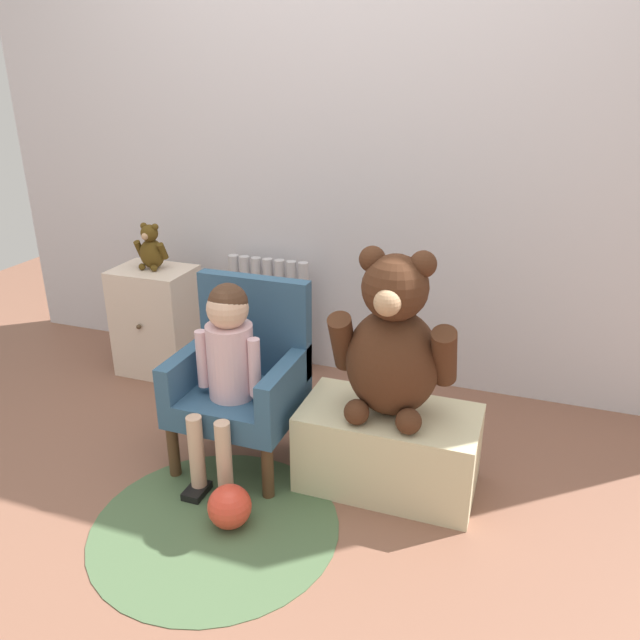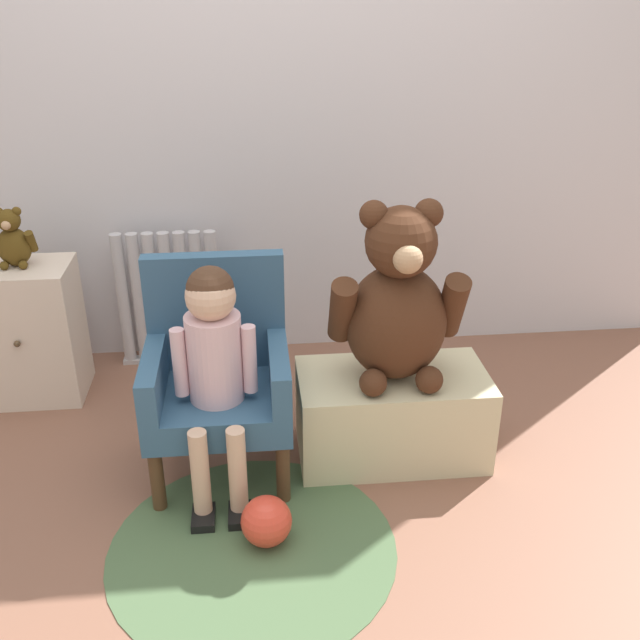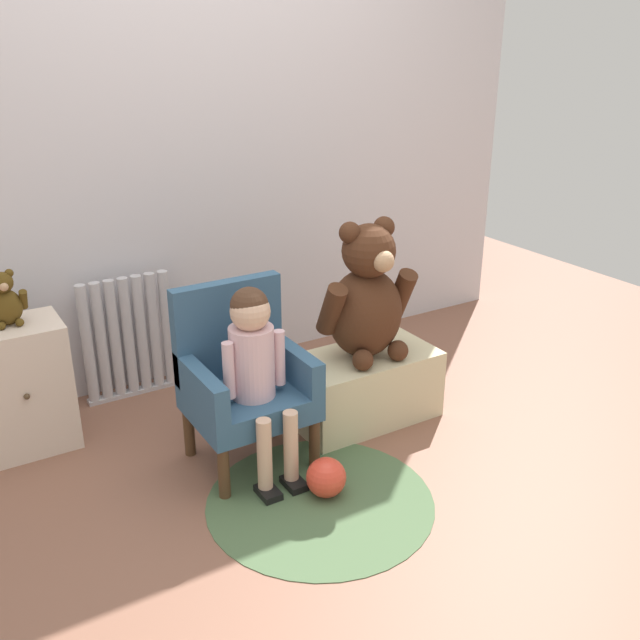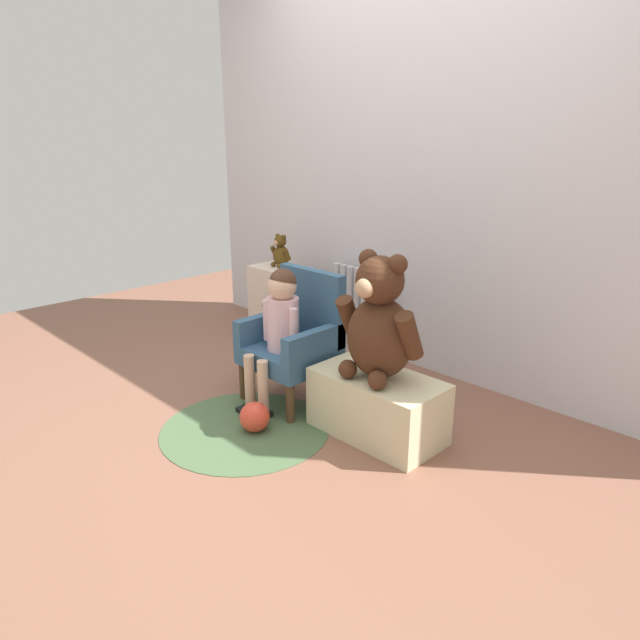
{
  "view_description": "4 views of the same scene",
  "coord_description": "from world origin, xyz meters",
  "px_view_note": "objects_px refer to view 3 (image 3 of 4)",
  "views": [
    {
      "loc": [
        0.82,
        -1.46,
        1.44
      ],
      "look_at": [
        0.14,
        0.46,
        0.61
      ],
      "focal_mm": 35.0,
      "sensor_mm": 36.0,
      "label": 1
    },
    {
      "loc": [
        -0.04,
        -1.58,
        1.49
      ],
      "look_at": [
        0.16,
        0.4,
        0.54
      ],
      "focal_mm": 40.0,
      "sensor_mm": 36.0,
      "label": 2
    },
    {
      "loc": [
        -1.2,
        -1.84,
        1.6
      ],
      "look_at": [
        0.19,
        0.45,
        0.51
      ],
      "focal_mm": 40.0,
      "sensor_mm": 36.0,
      "label": 3
    },
    {
      "loc": [
        1.97,
        -1.51,
        1.4
      ],
      "look_at": [
        0.05,
        0.4,
        0.51
      ],
      "focal_mm": 32.0,
      "sensor_mm": 36.0,
      "label": 4
    }
  ],
  "objects_px": {
    "child_armchair": "(243,377)",
    "toy_ball": "(326,477)",
    "floor_rug": "(320,501)",
    "small_dresser": "(21,387)",
    "low_bench": "(364,387)",
    "radiator": "(128,338)",
    "child_figure": "(255,356)",
    "large_teddy_bear": "(367,298)",
    "small_teddy_bear": "(5,301)"
  },
  "relations": [
    {
      "from": "toy_ball",
      "to": "child_figure",
      "type": "bearing_deg",
      "value": 114.99
    },
    {
      "from": "low_bench",
      "to": "large_teddy_bear",
      "type": "relative_size",
      "value": 1.06
    },
    {
      "from": "small_dresser",
      "to": "child_figure",
      "type": "xyz_separation_m",
      "value": [
        0.74,
        -0.65,
        0.22
      ]
    },
    {
      "from": "radiator",
      "to": "small_teddy_bear",
      "type": "xyz_separation_m",
      "value": [
        -0.51,
        -0.21,
        0.35
      ]
    },
    {
      "from": "child_figure",
      "to": "toy_ball",
      "type": "distance_m",
      "value": 0.52
    },
    {
      "from": "large_teddy_bear",
      "to": "toy_ball",
      "type": "relative_size",
      "value": 3.99
    },
    {
      "from": "small_dresser",
      "to": "large_teddy_bear",
      "type": "distance_m",
      "value": 1.45
    },
    {
      "from": "low_bench",
      "to": "floor_rug",
      "type": "xyz_separation_m",
      "value": [
        -0.49,
        -0.43,
        -0.15
      ]
    },
    {
      "from": "small_dresser",
      "to": "low_bench",
      "type": "relative_size",
      "value": 0.85
    },
    {
      "from": "small_dresser",
      "to": "low_bench",
      "type": "bearing_deg",
      "value": -22.05
    },
    {
      "from": "small_dresser",
      "to": "low_bench",
      "type": "xyz_separation_m",
      "value": [
        1.32,
        -0.53,
        -0.12
      ]
    },
    {
      "from": "small_teddy_bear",
      "to": "floor_rug",
      "type": "relative_size",
      "value": 0.26
    },
    {
      "from": "small_teddy_bear",
      "to": "toy_ball",
      "type": "xyz_separation_m",
      "value": [
        0.87,
        -0.94,
        -0.56
      ]
    },
    {
      "from": "child_figure",
      "to": "child_armchair",
      "type": "bearing_deg",
      "value": 90.0
    },
    {
      "from": "child_armchair",
      "to": "small_dresser",
      "type": "bearing_deg",
      "value": 144.22
    },
    {
      "from": "small_dresser",
      "to": "child_armchair",
      "type": "xyz_separation_m",
      "value": [
        0.74,
        -0.53,
        0.08
      ]
    },
    {
      "from": "child_figure",
      "to": "large_teddy_bear",
      "type": "bearing_deg",
      "value": 10.72
    },
    {
      "from": "radiator",
      "to": "child_figure",
      "type": "distance_m",
      "value": 0.92
    },
    {
      "from": "child_figure",
      "to": "large_teddy_bear",
      "type": "relative_size",
      "value": 1.25
    },
    {
      "from": "child_figure",
      "to": "small_teddy_bear",
      "type": "height_order",
      "value": "small_teddy_bear"
    },
    {
      "from": "child_armchair",
      "to": "floor_rug",
      "type": "relative_size",
      "value": 0.85
    },
    {
      "from": "large_teddy_bear",
      "to": "small_teddy_bear",
      "type": "relative_size",
      "value": 2.7
    },
    {
      "from": "low_bench",
      "to": "floor_rug",
      "type": "height_order",
      "value": "low_bench"
    },
    {
      "from": "low_bench",
      "to": "child_armchair",
      "type": "bearing_deg",
      "value": 179.94
    },
    {
      "from": "radiator",
      "to": "small_dresser",
      "type": "distance_m",
      "value": 0.56
    },
    {
      "from": "child_figure",
      "to": "large_teddy_bear",
      "type": "distance_m",
      "value": 0.59
    },
    {
      "from": "child_figure",
      "to": "floor_rug",
      "type": "height_order",
      "value": "child_figure"
    },
    {
      "from": "small_teddy_bear",
      "to": "toy_ball",
      "type": "relative_size",
      "value": 1.48
    },
    {
      "from": "child_figure",
      "to": "low_bench",
      "type": "distance_m",
      "value": 0.68
    },
    {
      "from": "small_dresser",
      "to": "radiator",
      "type": "bearing_deg",
      "value": 23.08
    },
    {
      "from": "toy_ball",
      "to": "child_armchair",
      "type": "bearing_deg",
      "value": 108.45
    },
    {
      "from": "large_teddy_bear",
      "to": "toy_ball",
      "type": "bearing_deg",
      "value": -138.13
    },
    {
      "from": "child_armchair",
      "to": "large_teddy_bear",
      "type": "distance_m",
      "value": 0.62
    },
    {
      "from": "floor_rug",
      "to": "radiator",
      "type": "bearing_deg",
      "value": 105.03
    },
    {
      "from": "child_armchair",
      "to": "toy_ball",
      "type": "distance_m",
      "value": 0.5
    },
    {
      "from": "child_armchair",
      "to": "large_teddy_bear",
      "type": "relative_size",
      "value": 1.19
    },
    {
      "from": "radiator",
      "to": "child_armchair",
      "type": "distance_m",
      "value": 0.79
    },
    {
      "from": "child_armchair",
      "to": "toy_ball",
      "type": "relative_size",
      "value": 4.74
    },
    {
      "from": "large_teddy_bear",
      "to": "small_teddy_bear",
      "type": "xyz_separation_m",
      "value": [
        -1.31,
        0.55,
        0.07
      ]
    },
    {
      "from": "radiator",
      "to": "child_armchair",
      "type": "bearing_deg",
      "value": -73.24
    },
    {
      "from": "child_armchair",
      "to": "floor_rug",
      "type": "bearing_deg",
      "value": -78.06
    },
    {
      "from": "child_armchair",
      "to": "low_bench",
      "type": "height_order",
      "value": "child_armchair"
    },
    {
      "from": "radiator",
      "to": "low_bench",
      "type": "bearing_deg",
      "value": -43.09
    },
    {
      "from": "child_armchair",
      "to": "low_bench",
      "type": "relative_size",
      "value": 1.12
    },
    {
      "from": "toy_ball",
      "to": "low_bench",
      "type": "bearing_deg",
      "value": 42.16
    },
    {
      "from": "low_bench",
      "to": "toy_ball",
      "type": "height_order",
      "value": "low_bench"
    },
    {
      "from": "child_armchair",
      "to": "toy_ball",
      "type": "bearing_deg",
      "value": -71.55
    },
    {
      "from": "radiator",
      "to": "low_bench",
      "type": "height_order",
      "value": "radiator"
    },
    {
      "from": "radiator",
      "to": "small_dresser",
      "type": "bearing_deg",
      "value": -156.92
    },
    {
      "from": "small_dresser",
      "to": "low_bench",
      "type": "height_order",
      "value": "small_dresser"
    }
  ]
}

